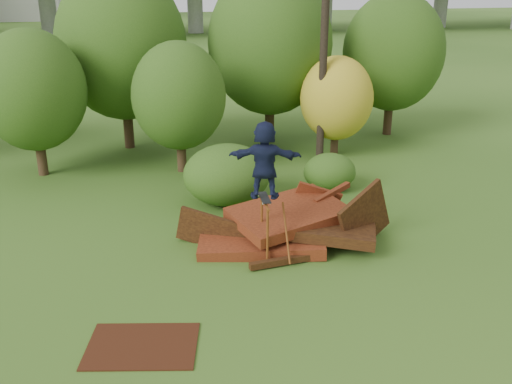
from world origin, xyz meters
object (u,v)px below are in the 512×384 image
object	(u,v)px
skater	(265,160)
utility_pole	(325,14)
flat_plate	(142,346)
scrap_pile	(289,227)

from	to	relation	value
skater	utility_pole	bearing A→B (deg)	-101.89
flat_plate	utility_pole	bearing A→B (deg)	53.17
utility_pole	flat_plate	bearing A→B (deg)	-126.83
skater	flat_plate	distance (m)	4.99
flat_plate	skater	bearing A→B (deg)	42.20
skater	flat_plate	xyz separation A→B (m)	(-3.22, -2.92, -2.46)
scrap_pile	utility_pole	bearing A→B (deg)	62.14
scrap_pile	flat_plate	world-z (taller)	scrap_pile
scrap_pile	skater	xyz separation A→B (m)	(-0.85, -0.62, 2.05)
flat_plate	utility_pole	xyz separation A→B (m)	(7.46, 9.96, 5.27)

